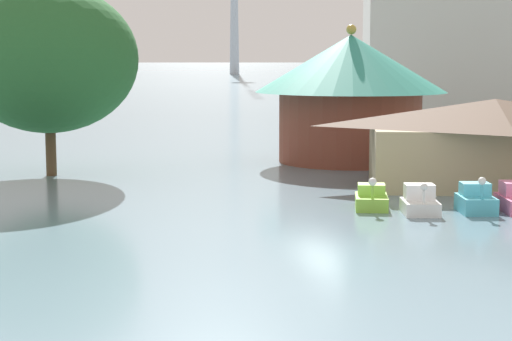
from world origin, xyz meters
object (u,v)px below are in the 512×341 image
pedal_boat_lime (371,199)px  pedal_boat_white (420,202)px  green_roof_pavilion (350,89)px  shoreline_tree_tall_left (48,59)px  pedal_boat_cyan (476,201)px  boathouse (494,141)px  background_building_block (464,41)px

pedal_boat_lime → pedal_boat_white: bearing=63.0°
pedal_boat_lime → green_roof_pavilion: green_roof_pavilion is taller
green_roof_pavilion → shoreline_tree_tall_left: (-18.54, -8.67, 2.13)m
pedal_boat_white → pedal_boat_cyan: (2.66, 0.53, 0.03)m
pedal_boat_lime → boathouse: size_ratio=0.16×
pedal_boat_white → shoreline_tree_tall_left: (-21.30, 11.40, 6.61)m
pedal_boat_cyan → shoreline_tree_tall_left: size_ratio=0.20×
pedal_boat_lime → green_roof_pavilion: 19.47m
boathouse → shoreline_tree_tall_left: shoreline_tree_tall_left is taller
pedal_boat_lime → background_building_block: size_ratio=0.11×
pedal_boat_cyan → background_building_block: (7.70, 55.48, 8.33)m
green_roof_pavilion → background_building_block: background_building_block is taller
pedal_boat_white → background_building_block: size_ratio=0.11×
pedal_boat_white → pedal_boat_cyan: pedal_boat_cyan is taller
pedal_boat_cyan → shoreline_tree_tall_left: shoreline_tree_tall_left is taller
shoreline_tree_tall_left → background_building_block: 54.73m
pedal_boat_lime → green_roof_pavilion: (-0.57, 18.92, 4.55)m
pedal_boat_white → green_roof_pavilion: (-2.76, 20.07, 4.49)m
green_roof_pavilion → shoreline_tree_tall_left: bearing=-154.9°
boathouse → background_building_block: 47.91m
pedal_boat_lime → shoreline_tree_tall_left: 22.69m
pedal_boat_cyan → green_roof_pavilion: size_ratio=0.18×
pedal_boat_lime → pedal_boat_cyan: bearing=83.4°
boathouse → pedal_boat_cyan: bearing=-105.7°
pedal_boat_white → shoreline_tree_tall_left: size_ratio=0.20×
pedal_boat_cyan → shoreline_tree_tall_left: bearing=-120.0°
pedal_boat_lime → shoreline_tree_tall_left: shoreline_tree_tall_left is taller
pedal_boat_white → background_building_block: 57.57m
pedal_boat_white → boathouse: (5.00, 8.82, 2.06)m
shoreline_tree_tall_left → background_building_block: (31.66, 44.61, 1.74)m
pedal_boat_lime → pedal_boat_cyan: pedal_boat_cyan is taller
pedal_boat_lime → background_building_block: bearing=167.8°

